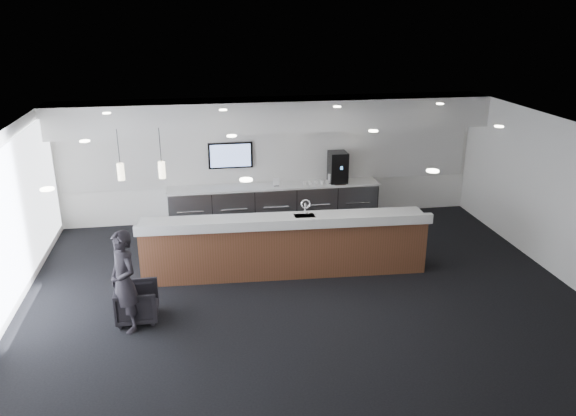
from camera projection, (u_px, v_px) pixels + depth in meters
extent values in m
plane|color=black|center=(302.00, 292.00, 10.33)|extent=(10.00, 10.00, 0.00)
cube|color=black|center=(304.00, 132.00, 9.31)|extent=(10.00, 8.00, 0.02)
cube|color=white|center=(272.00, 159.00, 13.53)|extent=(10.00, 0.02, 3.00)
cube|color=white|center=(563.00, 201.00, 10.59)|extent=(0.02, 8.00, 3.00)
cube|color=silver|center=(274.00, 115.00, 12.73)|extent=(10.00, 0.90, 0.70)
cube|color=silver|center=(272.00, 155.00, 13.47)|extent=(9.80, 0.06, 1.40)
cube|color=#AEBDD0|center=(2.00, 234.00, 9.06)|extent=(0.04, 7.36, 2.55)
cube|color=gray|center=(274.00, 205.00, 13.55)|extent=(5.00, 0.60, 0.90)
cube|color=white|center=(274.00, 186.00, 13.39)|extent=(5.06, 0.66, 0.05)
cylinder|color=white|center=(191.00, 212.00, 12.93)|extent=(0.60, 0.02, 0.02)
cylinder|color=white|center=(234.00, 210.00, 13.09)|extent=(0.60, 0.02, 0.02)
cylinder|color=white|center=(276.00, 207.00, 13.24)|extent=(0.60, 0.02, 0.02)
cylinder|color=white|center=(318.00, 205.00, 13.40)|extent=(0.60, 0.02, 0.02)
cylinder|color=white|center=(358.00, 203.00, 13.55)|extent=(0.60, 0.02, 0.02)
cube|color=black|center=(230.00, 155.00, 13.25)|extent=(1.05, 0.07, 0.62)
cube|color=blue|center=(231.00, 156.00, 13.21)|extent=(0.95, 0.01, 0.54)
cylinder|color=#FFF1C6|center=(162.00, 169.00, 9.94)|extent=(0.12, 0.12, 0.30)
cylinder|color=#FFF1C6|center=(121.00, 170.00, 9.83)|extent=(0.12, 0.12, 0.30)
cube|color=brown|center=(285.00, 247.00, 10.96)|extent=(5.50, 1.02, 1.05)
cube|color=white|center=(285.00, 221.00, 10.78)|extent=(5.58, 1.11, 0.06)
cube|color=white|center=(287.00, 224.00, 10.35)|extent=(5.55, 0.38, 0.18)
cylinder|color=white|center=(305.00, 210.00, 10.86)|extent=(0.04, 0.04, 0.28)
torus|color=white|center=(306.00, 204.00, 10.75)|extent=(0.19, 0.04, 0.19)
cube|color=black|center=(338.00, 167.00, 13.51)|extent=(0.42, 0.48, 0.74)
cube|color=white|center=(340.00, 184.00, 13.39)|extent=(0.26, 0.12, 0.02)
cube|color=white|center=(276.00, 182.00, 13.27)|extent=(0.15, 0.04, 0.20)
cube|color=white|center=(332.00, 179.00, 13.44)|extent=(0.18, 0.06, 0.24)
imported|color=black|center=(137.00, 303.00, 9.33)|extent=(0.70, 0.68, 0.63)
imported|color=black|center=(124.00, 282.00, 8.88)|extent=(0.69, 0.74, 1.70)
imported|color=white|center=(333.00, 182.00, 13.47)|extent=(0.09, 0.09, 0.08)
imported|color=white|center=(328.00, 182.00, 13.44)|extent=(0.13, 0.13, 0.08)
imported|color=white|center=(322.00, 183.00, 13.42)|extent=(0.11, 0.11, 0.08)
imported|color=white|center=(316.00, 183.00, 13.40)|extent=(0.12, 0.12, 0.08)
imported|color=white|center=(310.00, 183.00, 13.38)|extent=(0.12, 0.12, 0.08)
imported|color=white|center=(305.00, 183.00, 13.36)|extent=(0.10, 0.10, 0.08)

